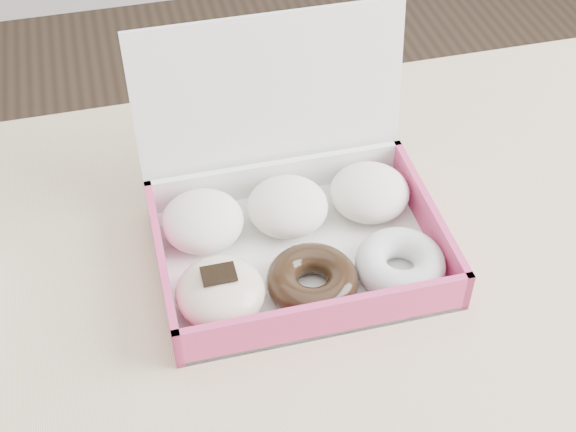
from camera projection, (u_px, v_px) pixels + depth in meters
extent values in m
cube|color=tan|center=(308.00, 344.00, 0.76)|extent=(1.20, 0.80, 0.04)
cylinder|color=tan|center=(561.00, 251.00, 1.36)|extent=(0.05, 0.05, 0.71)
cube|color=white|center=(299.00, 257.00, 0.81)|extent=(0.28, 0.21, 0.01)
cube|color=#D13B70|center=(327.00, 319.00, 0.73)|extent=(0.28, 0.01, 0.05)
cube|color=white|center=(276.00, 179.00, 0.87)|extent=(0.28, 0.01, 0.05)
cube|color=#D13B70|center=(163.00, 268.00, 0.77)|extent=(0.01, 0.21, 0.05)
cube|color=#D13B70|center=(428.00, 220.00, 0.82)|extent=(0.01, 0.21, 0.05)
cube|color=white|center=(271.00, 108.00, 0.83)|extent=(0.28, 0.03, 0.21)
ellipsoid|color=white|center=(203.00, 221.00, 0.81)|extent=(0.08, 0.08, 0.05)
ellipsoid|color=white|center=(288.00, 206.00, 0.83)|extent=(0.08, 0.08, 0.05)
ellipsoid|color=white|center=(369.00, 192.00, 0.84)|extent=(0.08, 0.08, 0.05)
ellipsoid|color=beige|center=(220.00, 292.00, 0.74)|extent=(0.08, 0.08, 0.05)
cube|color=black|center=(219.00, 274.00, 0.73)|extent=(0.03, 0.02, 0.00)
torus|color=black|center=(312.00, 280.00, 0.77)|extent=(0.09, 0.09, 0.03)
torus|color=white|center=(400.00, 264.00, 0.78)|extent=(0.09, 0.09, 0.03)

